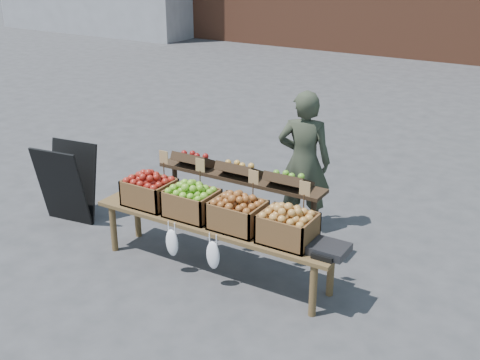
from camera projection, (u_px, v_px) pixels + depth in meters
The scene contains 10 objects.
ground at pixel (260, 303), 5.71m from camera, with size 80.00×80.00×0.00m, color #3E3E40.
vendor at pixel (304, 162), 6.88m from camera, with size 0.61×0.40×1.68m, color #303627.
chalkboard_sign at pixel (67, 183), 7.22m from camera, with size 0.65×0.36×0.98m, color black, non-canonical shape.
back_table at pixel (240, 199), 6.71m from camera, with size 2.10×0.44×1.04m, color #302114, non-canonical shape.
display_bench at pixel (215, 247), 6.16m from camera, with size 2.70×0.56×0.57m, color brown, non-canonical shape.
crate_golden_apples at pixel (150, 192), 6.40m from camera, with size 0.50×0.40×0.28m, color #780308, non-canonical shape.
crate_russet_pears at pixel (192, 203), 6.14m from camera, with size 0.50×0.40×0.28m, color #629830, non-canonical shape.
crate_red_apples at pixel (237, 215), 5.87m from camera, with size 0.50×0.40×0.28m, color brown, non-canonical shape.
crate_green_apples at pixel (288, 228), 5.61m from camera, with size 0.50×0.40×0.28m, color #A88E34, non-canonical shape.
weighing_scale at pixel (329, 249), 5.44m from camera, with size 0.34×0.30×0.08m, color black.
Camera 1 is at (2.37, -4.25, 3.22)m, focal length 45.00 mm.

